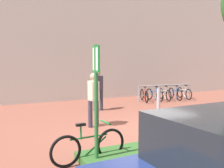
{
  "coord_description": "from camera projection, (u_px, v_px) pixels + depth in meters",
  "views": [
    {
      "loc": [
        -4.21,
        -6.63,
        2.13
      ],
      "look_at": [
        0.19,
        2.31,
        1.22
      ],
      "focal_mm": 41.95,
      "sensor_mm": 36.0,
      "label": 1
    }
  ],
  "objects": [
    {
      "name": "ground_plane",
      "position": [
        140.0,
        130.0,
        7.96
      ],
      "size": [
        60.0,
        60.0,
        0.0
      ],
      "primitive_type": "plane",
      "color": "brown"
    },
    {
      "name": "building_facade",
      "position": [
        68.0,
        6.0,
        13.98
      ],
      "size": [
        28.0,
        1.2,
        10.0
      ],
      "primitive_type": "cube",
      "color": "silver",
      "rests_on": "ground"
    },
    {
      "name": "planter_strip",
      "position": [
        212.0,
        140.0,
        6.7
      ],
      "size": [
        7.0,
        1.1,
        0.16
      ],
      "primitive_type": "cube",
      "color": "#336028",
      "rests_on": "ground"
    },
    {
      "name": "parking_sign_post",
      "position": [
        96.0,
        88.0,
        5.15
      ],
      "size": [
        0.08,
        0.36,
        2.43
      ],
      "color": "#2D7238",
      "rests_on": "ground"
    },
    {
      "name": "bike_at_sign",
      "position": [
        89.0,
        146.0,
        5.41
      ],
      "size": [
        1.68,
        0.42,
        0.86
      ],
      "color": "black",
      "rests_on": "ground"
    },
    {
      "name": "bike_rack_cluster",
      "position": [
        165.0,
        94.0,
        13.99
      ],
      "size": [
        3.2,
        1.71,
        0.83
      ],
      "color": "#99999E",
      "rests_on": "ground"
    },
    {
      "name": "bollard_steel",
      "position": [
        159.0,
        99.0,
        11.35
      ],
      "size": [
        0.16,
        0.16,
        0.9
      ],
      "primitive_type": "cylinder",
      "color": "#ADADB2",
      "rests_on": "ground"
    },
    {
      "name": "person_suited_navy",
      "position": [
        98.0,
        87.0,
        11.07
      ],
      "size": [
        0.53,
        0.42,
        1.72
      ],
      "color": "#2D2D38",
      "rests_on": "ground"
    },
    {
      "name": "person_shirt_blue",
      "position": [
        93.0,
        96.0,
        8.39
      ],
      "size": [
        0.44,
        0.61,
        1.72
      ],
      "color": "#383342",
      "rests_on": "ground"
    }
  ]
}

